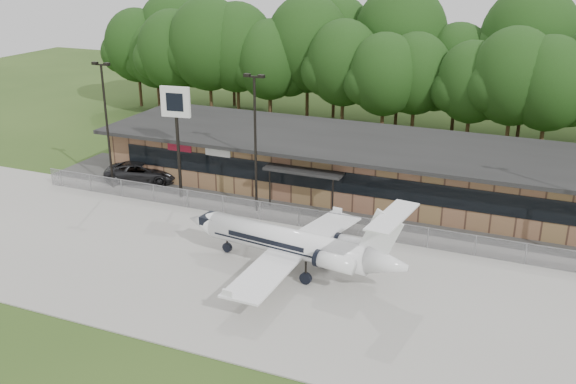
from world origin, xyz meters
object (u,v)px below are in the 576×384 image
at_px(business_jet, 295,245).
at_px(pole_sign, 176,114).
at_px(suv, 143,172).
at_px(terminal, 352,163).

xyz_separation_m(business_jet, pole_sign, (-12.98, 8.06, 4.93)).
xyz_separation_m(suv, pole_sign, (4.93, -1.96, 5.89)).
bearing_deg(terminal, business_jet, -85.20).
bearing_deg(pole_sign, terminal, 24.10).
relative_size(terminal, suv, 6.72).
xyz_separation_m(terminal, business_jet, (1.28, -15.20, -0.37)).
bearing_deg(terminal, suv, -162.69).
bearing_deg(pole_sign, suv, 151.05).
xyz_separation_m(business_jet, suv, (-17.92, 10.02, -0.96)).
height_order(business_jet, suv, business_jet).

